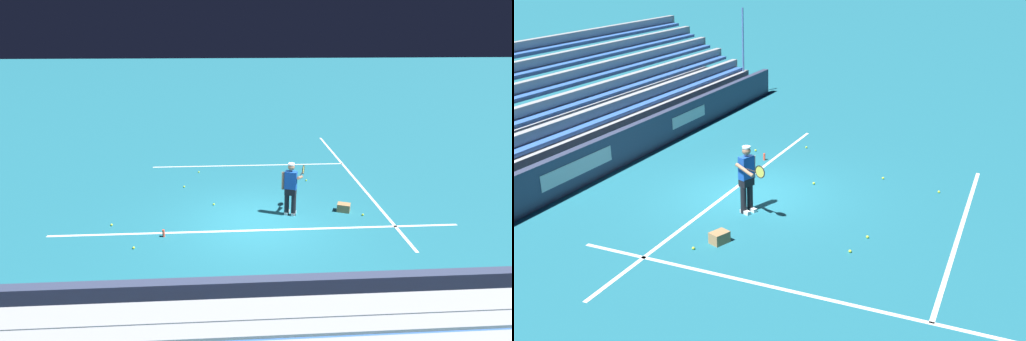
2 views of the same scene
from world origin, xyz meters
TOP-DOWN VIEW (x-y plane):
  - ground_plane at (0.00, 0.00)m, footprint 160.00×160.00m
  - court_baseline_white at (0.00, -0.50)m, footprint 12.00×0.10m
  - court_sideline_white at (4.11, 4.00)m, footprint 0.10×12.00m
  - court_service_line_white at (0.00, 5.50)m, footprint 8.22×0.10m
  - back_wall_sponsor_board at (-0.00, -4.51)m, footprint 22.71×0.25m
  - bleacher_stand at (0.00, -7.14)m, footprint 21.58×4.00m
  - tennis_player at (1.10, 0.50)m, footprint 0.83×0.93m
  - ball_box_cardboard at (2.85, 0.65)m, footprint 0.48×0.42m
  - tennis_ball_midcourt at (-2.09, 4.68)m, footprint 0.07×0.07m
  - tennis_ball_near_player at (-4.34, 0.06)m, footprint 0.07×0.07m
  - tennis_ball_by_box at (-3.38, -1.35)m, footprint 0.07×0.07m
  - tennis_ball_far_right at (2.14, 3.45)m, footprint 0.07×0.07m
  - tennis_ball_toward_net at (3.37, 0.28)m, footprint 0.07×0.07m
  - tennis_ball_far_left at (-1.35, 1.38)m, footprint 0.07×0.07m
  - tennis_ball_on_baseline at (1.32, 3.62)m, footprint 0.07×0.07m
  - tennis_ball_stray_back at (-2.52, 3.06)m, footprint 0.07×0.07m
  - water_bottle at (-2.68, -0.72)m, footprint 0.07×0.07m

SIDE VIEW (x-z plane):
  - ground_plane at x=0.00m, z-range 0.00..0.00m
  - court_baseline_white at x=0.00m, z-range 0.00..0.01m
  - court_sideline_white at x=4.11m, z-range 0.00..0.01m
  - court_service_line_white at x=0.00m, z-range 0.00..0.01m
  - tennis_ball_midcourt at x=-2.09m, z-range 0.00..0.07m
  - tennis_ball_near_player at x=-4.34m, z-range 0.00..0.07m
  - tennis_ball_by_box at x=-3.38m, z-range 0.00..0.07m
  - tennis_ball_far_right at x=2.14m, z-range 0.00..0.07m
  - tennis_ball_toward_net at x=3.37m, z-range 0.00..0.07m
  - tennis_ball_far_left at x=-1.35m, z-range 0.00..0.07m
  - tennis_ball_on_baseline at x=1.32m, z-range 0.00..0.07m
  - tennis_ball_stray_back at x=-2.52m, z-range 0.00..0.07m
  - water_bottle at x=-2.68m, z-range 0.00..0.22m
  - ball_box_cardboard at x=2.85m, z-range 0.00..0.26m
  - back_wall_sponsor_board at x=0.00m, z-range 0.00..1.10m
  - bleacher_stand at x=0.00m, z-range -1.13..2.72m
  - tennis_player at x=1.10m, z-range 0.04..1.75m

